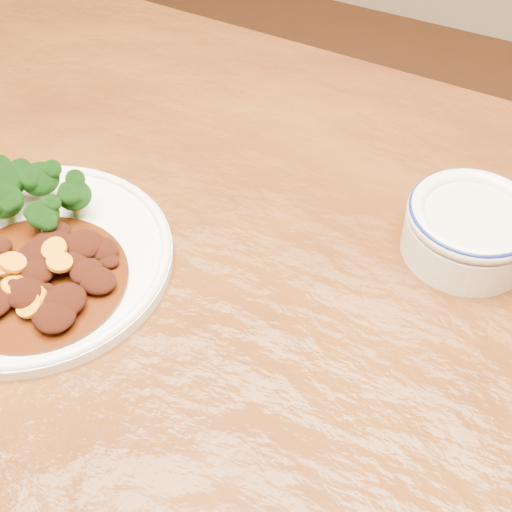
% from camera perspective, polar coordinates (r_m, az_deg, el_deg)
% --- Properties ---
extents(dining_table, '(1.53, 0.94, 0.75)m').
position_cam_1_polar(dining_table, '(0.74, -1.17, -7.66)').
color(dining_table, '#5F3610').
rests_on(dining_table, ground).
extents(dinner_plate, '(0.27, 0.27, 0.02)m').
position_cam_1_polar(dinner_plate, '(0.73, -17.42, -0.17)').
color(dinner_plate, white).
rests_on(dinner_plate, dining_table).
extents(broccoli_florets, '(0.14, 0.10, 0.05)m').
position_cam_1_polar(broccoli_florets, '(0.76, -18.55, 4.83)').
color(broccoli_florets, '#7B9D51').
rests_on(broccoli_florets, dinner_plate).
extents(mince_stew, '(0.17, 0.17, 0.03)m').
position_cam_1_polar(mince_stew, '(0.69, -16.51, -1.50)').
color(mince_stew, '#3F1A06').
rests_on(mince_stew, dinner_plate).
extents(dip_bowl, '(0.13, 0.13, 0.06)m').
position_cam_1_polar(dip_bowl, '(0.73, 16.76, 2.22)').
color(dip_bowl, silver).
rests_on(dip_bowl, dining_table).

